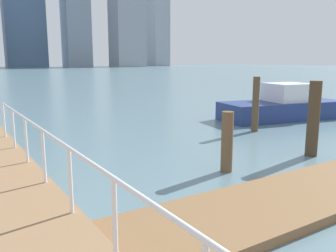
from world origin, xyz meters
TOP-DOWN VIEW (x-y plane):
  - ground_plane at (0.00, 20.00)m, footprint 300.00×300.00m
  - floating_dock at (1.97, 11.41)m, footprint 10.93×2.00m
  - dock_piling_0 at (5.52, 16.87)m, footprint 0.27×0.27m
  - dock_piling_1 at (1.15, 13.61)m, footprint 0.29×0.29m
  - dock_piling_3 at (4.26, 13.42)m, footprint 0.34×0.34m
  - moored_boat_3 at (8.84, 18.31)m, footprint 6.19×3.21m
  - skyline_tower_5 at (38.99, 138.41)m, footprint 9.60×11.84m
  - skyline_tower_7 at (77.04, 143.82)m, footprint 7.67×11.06m

SIDE VIEW (x-z plane):
  - ground_plane at x=0.00m, z-range 0.00..0.00m
  - floating_dock at x=1.97m, z-range 0.00..0.18m
  - moored_boat_3 at x=8.84m, z-range -0.25..1.43m
  - dock_piling_1 at x=1.15m, z-range 0.00..1.52m
  - dock_piling_0 at x=5.52m, z-range 0.00..2.13m
  - dock_piling_3 at x=4.26m, z-range 0.00..2.19m
  - skyline_tower_5 at x=38.99m, z-range 0.00..42.11m
  - skyline_tower_7 at x=77.04m, z-range 0.00..52.00m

